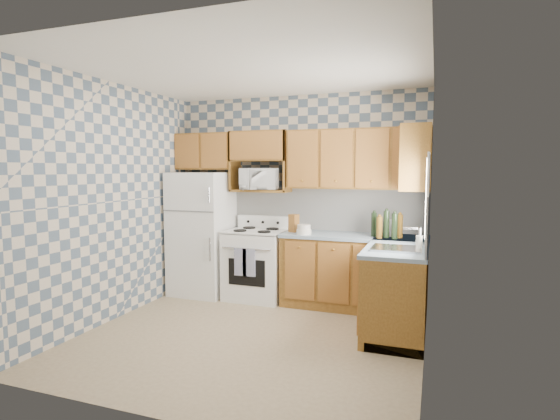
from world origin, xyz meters
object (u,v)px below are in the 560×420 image
object	(u,v)px
refrigerator	(202,233)
electric_kettle	(396,228)
stove_body	(257,265)
microwave	(259,179)

from	to	relation	value
refrigerator	electric_kettle	xyz separation A→B (m)	(2.59, 0.09, 0.18)
stove_body	microwave	size ratio (longest dim) A/B	1.72
microwave	stove_body	bearing A→B (deg)	-106.18
refrigerator	electric_kettle	bearing A→B (deg)	1.96
stove_body	refrigerator	bearing A→B (deg)	-178.22
microwave	electric_kettle	xyz separation A→B (m)	(1.80, -0.07, -0.57)
refrigerator	stove_body	xyz separation A→B (m)	(0.80, 0.03, -0.39)
stove_body	microwave	xyz separation A→B (m)	(-0.01, 0.13, 1.14)
stove_body	electric_kettle	size ratio (longest dim) A/B	4.49
stove_body	electric_kettle	world-z (taller)	electric_kettle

